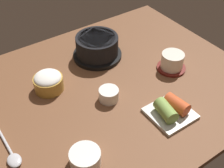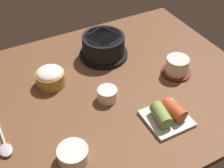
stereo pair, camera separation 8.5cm
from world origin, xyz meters
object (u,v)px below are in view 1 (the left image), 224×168
object	(u,v)px
kimchi_plate	(171,110)
side_bowl_near	(85,158)
stone_pot	(97,47)
tea_cup_with_saucer	(172,62)
banchan_cup_center	(109,94)
spoon	(11,155)
rice_bowl	(48,81)

from	to	relation	value
kimchi_plate	side_bowl_near	distance (cm)	29.35
stone_pot	tea_cup_with_saucer	world-z (taller)	stone_pot
stone_pot	banchan_cup_center	bearing A→B (deg)	-113.61
stone_pot	spoon	world-z (taller)	stone_pot
rice_bowl	kimchi_plate	distance (cm)	39.53
kimchi_plate	spoon	world-z (taller)	kimchi_plate
stone_pot	rice_bowl	distance (cm)	23.49
rice_bowl	kimchi_plate	world-z (taller)	rice_bowl
rice_bowl	tea_cup_with_saucer	xyz separation A→B (cm)	(40.12, -14.74, -0.17)
kimchi_plate	tea_cup_with_saucer	bearing A→B (deg)	46.21
rice_bowl	tea_cup_with_saucer	world-z (taller)	same
stone_pot	tea_cup_with_saucer	distance (cm)	27.40
side_bowl_near	spoon	bearing A→B (deg)	139.77
rice_bowl	side_bowl_near	distance (cm)	31.31
spoon	side_bowl_near	bearing A→B (deg)	-40.23
rice_bowl	tea_cup_with_saucer	size ratio (longest dim) A/B	0.94
side_bowl_near	tea_cup_with_saucer	bearing A→B (deg)	19.87
kimchi_plate	side_bowl_near	bearing A→B (deg)	-179.89
banchan_cup_center	spoon	distance (cm)	33.08
rice_bowl	banchan_cup_center	xyz separation A→B (cm)	(13.26, -15.08, -1.11)
tea_cup_with_saucer	side_bowl_near	distance (cm)	47.67
stone_pot	kimchi_plate	bearing A→B (deg)	-86.87
tea_cup_with_saucer	banchan_cup_center	distance (cm)	26.88
tea_cup_with_saucer	rice_bowl	bearing A→B (deg)	159.83
stone_pot	rice_bowl	bearing A→B (deg)	-164.42
stone_pot	rice_bowl	xyz separation A→B (cm)	(-22.61, -6.30, -0.98)
stone_pot	tea_cup_with_saucer	xyz separation A→B (cm)	(17.51, -21.04, -1.15)
side_bowl_near	spoon	size ratio (longest dim) A/B	0.48
stone_pot	tea_cup_with_saucer	size ratio (longest dim) A/B	1.77
rice_bowl	spoon	size ratio (longest dim) A/B	0.57
rice_bowl	tea_cup_with_saucer	distance (cm)	42.74
rice_bowl	kimchi_plate	size ratio (longest dim) A/B	0.77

